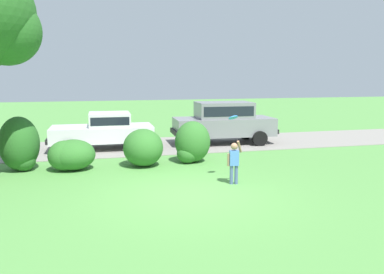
% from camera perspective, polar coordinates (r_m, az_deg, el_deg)
% --- Properties ---
extents(ground_plane, '(80.00, 80.00, 0.00)m').
position_cam_1_polar(ground_plane, '(10.30, -0.40, -8.51)').
color(ground_plane, '#518E42').
extents(driveway_strip, '(28.00, 4.40, 0.02)m').
position_cam_1_polar(driveway_strip, '(17.32, -6.14, -1.31)').
color(driveway_strip, gray).
rests_on(driveway_strip, ground).
extents(shrub_near_tree, '(1.28, 1.44, 1.79)m').
position_cam_1_polar(shrub_near_tree, '(13.93, -24.06, -1.12)').
color(shrub_near_tree, '#286023').
rests_on(shrub_near_tree, ground).
extents(shrub_centre_left, '(1.53, 1.31, 1.02)m').
position_cam_1_polar(shrub_centre_left, '(13.42, -17.55, -2.56)').
color(shrub_centre_left, '#33702B').
rests_on(shrub_centre_left, ground).
extents(shrub_centre, '(1.38, 1.44, 1.30)m').
position_cam_1_polar(shrub_centre, '(13.45, -7.21, -1.56)').
color(shrub_centre, '#33702B').
rests_on(shrub_centre, ground).
extents(shrub_centre_right, '(1.28, 1.21, 1.49)m').
position_cam_1_polar(shrub_centre_right, '(13.94, -0.02, -0.96)').
color(shrub_centre_right, '#33702B').
rests_on(shrub_centre_right, ground).
extents(parked_sedan, '(4.42, 2.13, 1.56)m').
position_cam_1_polar(parked_sedan, '(16.79, -12.76, 1.08)').
color(parked_sedan, white).
rests_on(parked_sedan, ground).
extents(parked_suv, '(4.76, 2.22, 1.92)m').
position_cam_1_polar(parked_suv, '(17.76, 4.69, 2.45)').
color(parked_suv, gray).
rests_on(parked_suv, ground).
extents(child_thrower, '(0.47, 0.24, 1.29)m').
position_cam_1_polar(child_thrower, '(11.18, 6.22, -3.36)').
color(child_thrower, '#4C608C').
rests_on(child_thrower, ground).
extents(frisbee, '(0.30, 0.26, 0.18)m').
position_cam_1_polar(frisbee, '(11.50, 6.07, 2.87)').
color(frisbee, '#337FDB').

